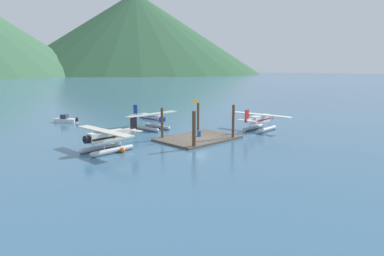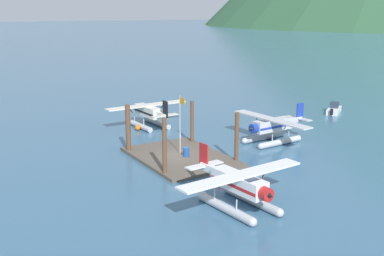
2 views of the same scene
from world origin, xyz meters
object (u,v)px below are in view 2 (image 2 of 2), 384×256
object	(u,v)px
flagpole	(181,118)
mooring_buoy	(138,128)
seaplane_silver_bow_centre	(272,128)
boat_white_open_north	(334,109)
seaplane_cream_port_fwd	(148,114)
fuel_drum	(186,152)
seaplane_white_stbd_aft	(239,187)

from	to	relation	value
flagpole	mooring_buoy	world-z (taller)	flagpole
seaplane_silver_bow_centre	boat_white_open_north	size ratio (longest dim) A/B	2.44
seaplane_cream_port_fwd	fuel_drum	bearing A→B (deg)	-10.53
flagpole	fuel_drum	xyz separation A→B (m)	(1.02, 0.01, -3.13)
boat_white_open_north	seaplane_white_stbd_aft	bearing A→B (deg)	-57.38
flagpole	seaplane_silver_bow_centre	bearing A→B (deg)	86.97
mooring_buoy	seaplane_cream_port_fwd	bearing A→B (deg)	119.24
fuel_drum	seaplane_silver_bow_centre	xyz separation A→B (m)	(-0.45, 10.87, 0.84)
seaplane_silver_bow_centre	seaplane_cream_port_fwd	bearing A→B (deg)	-147.87
mooring_buoy	boat_white_open_north	xyz separation A→B (m)	(4.85, 27.51, 0.16)
mooring_buoy	seaplane_cream_port_fwd	distance (m)	2.47
mooring_buoy	seaplane_silver_bow_centre	world-z (taller)	seaplane_silver_bow_centre
seaplane_white_stbd_aft	boat_white_open_north	distance (m)	36.42
seaplane_white_stbd_aft	seaplane_silver_bow_centre	bearing A→B (deg)	132.60
mooring_buoy	fuel_drum	bearing A→B (deg)	-3.10
flagpole	seaplane_cream_port_fwd	bearing A→B (deg)	168.61
fuel_drum	seaplane_cream_port_fwd	xyz separation A→B (m)	(-13.70, 2.55, 0.84)
seaplane_white_stbd_aft	boat_white_open_north	xyz separation A→B (m)	(-19.62, 30.66, -1.09)
mooring_buoy	seaplane_white_stbd_aft	bearing A→B (deg)	-7.35
flagpole	seaplane_white_stbd_aft	xyz separation A→B (m)	(12.84, -2.46, -2.29)
seaplane_cream_port_fwd	seaplane_white_stbd_aft	bearing A→B (deg)	-11.12
flagpole	seaplane_silver_bow_centre	size ratio (longest dim) A/B	0.54
seaplane_cream_port_fwd	seaplane_silver_bow_centre	size ratio (longest dim) A/B	1.00
flagpole	mooring_buoy	bearing A→B (deg)	176.59
fuel_drum	seaplane_white_stbd_aft	xyz separation A→B (m)	(11.82, -2.47, 0.84)
seaplane_cream_port_fwd	seaplane_white_stbd_aft	distance (m)	26.00
flagpole	seaplane_silver_bow_centre	xyz separation A→B (m)	(0.57, 10.87, -2.29)
flagpole	seaplane_cream_port_fwd	distance (m)	13.13
fuel_drum	seaplane_cream_port_fwd	world-z (taller)	seaplane_cream_port_fwd
seaplane_cream_port_fwd	boat_white_open_north	xyz separation A→B (m)	(5.89, 25.64, -1.09)
boat_white_open_north	flagpole	bearing A→B (deg)	-76.48
seaplane_white_stbd_aft	boat_white_open_north	world-z (taller)	seaplane_white_stbd_aft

